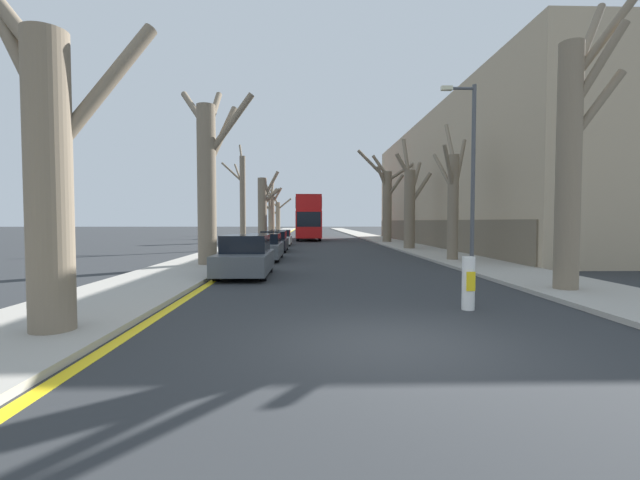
# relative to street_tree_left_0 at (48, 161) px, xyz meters

# --- Properties ---
(ground_plane) EXTENTS (300.00, 300.00, 0.00)m
(ground_plane) POSITION_rel_street_tree_left_0_xyz_m (5.82, -0.78, -3.01)
(ground_plane) COLOR #2B2D30
(sidewalk_left) EXTENTS (3.22, 120.00, 0.12)m
(sidewalk_left) POSITION_rel_street_tree_left_0_xyz_m (-0.49, 49.22, -2.95)
(sidewalk_left) COLOR #A39E93
(sidewalk_left) RESTS_ON ground
(sidewalk_right) EXTENTS (3.22, 120.00, 0.12)m
(sidewalk_right) POSITION_rel_street_tree_left_0_xyz_m (12.12, 49.22, -2.95)
(sidewalk_right) COLOR #A39E93
(sidewalk_right) RESTS_ON ground
(building_facade_right) EXTENTS (10.08, 36.89, 10.31)m
(building_facade_right) POSITION_rel_street_tree_left_0_xyz_m (18.73, 27.59, 2.14)
(building_facade_right) COLOR tan
(building_facade_right) RESTS_ON ground
(kerb_line_stripe) EXTENTS (0.24, 120.00, 0.01)m
(kerb_line_stripe) POSITION_rel_street_tree_left_0_xyz_m (1.30, 49.22, -3.00)
(kerb_line_stripe) COLOR yellow
(kerb_line_stripe) RESTS_ON ground
(street_tree_left_0) EXTENTS (3.67, 1.42, 6.89)m
(street_tree_left_0) POSITION_rel_street_tree_left_0_xyz_m (0.00, 0.00, 0.00)
(street_tree_left_0) COLOR #7A6B56
(street_tree_left_0) RESTS_ON ground
(street_tree_left_1) EXTENTS (3.72, 2.47, 8.07)m
(street_tree_left_1) POSITION_rel_street_tree_left_0_xyz_m (0.11, 11.33, 1.02)
(street_tree_left_1) COLOR #7A6B56
(street_tree_left_1) RESTS_ON ground
(street_tree_left_2) EXTENTS (1.75, 2.22, 7.50)m
(street_tree_left_2) POSITION_rel_street_tree_left_0_xyz_m (-0.16, 22.70, 0.53)
(street_tree_left_2) COLOR #7A6B56
(street_tree_left_2) RESTS_ON ground
(street_tree_left_3) EXTENTS (2.22, 1.31, 6.91)m
(street_tree_left_3) POSITION_rel_street_tree_left_0_xyz_m (0.12, 34.37, 0.32)
(street_tree_left_3) COLOR #7A6B56
(street_tree_left_3) RESTS_ON ground
(street_tree_left_4) EXTENTS (2.81, 2.69, 7.34)m
(street_tree_left_4) POSITION_rel_street_tree_left_0_xyz_m (-0.03, 45.16, 0.21)
(street_tree_left_4) COLOR #7A6B56
(street_tree_left_4) RESTS_ON ground
(street_tree_left_5) EXTENTS (4.43, 1.89, 7.10)m
(street_tree_left_5) POSITION_rel_street_tree_left_0_xyz_m (-0.05, 55.85, -0.07)
(street_tree_left_5) COLOR #7A6B56
(street_tree_left_5) RESTS_ON ground
(street_tree_right_0) EXTENTS (2.24, 2.40, 8.56)m
(street_tree_right_0) POSITION_rel_street_tree_left_0_xyz_m (11.69, 4.09, 0.93)
(street_tree_right_0) COLOR #7A6B56
(street_tree_right_0) RESTS_ON ground
(street_tree_right_1) EXTENTS (2.03, 3.31, 7.15)m
(street_tree_right_1) POSITION_rel_street_tree_left_0_xyz_m (11.54, 13.37, 0.10)
(street_tree_right_1) COLOR #7A6B56
(street_tree_right_1) RESTS_ON ground
(street_tree_right_2) EXTENTS (2.56, 2.90, 7.96)m
(street_tree_right_2) POSITION_rel_street_tree_left_0_xyz_m (11.55, 22.13, 0.28)
(street_tree_right_2) COLOR #7A6B56
(street_tree_right_2) RESTS_ON ground
(street_tree_right_3) EXTENTS (5.69, 2.02, 8.45)m
(street_tree_right_3) POSITION_rel_street_tree_left_0_xyz_m (11.65, 31.23, 0.91)
(street_tree_right_3) COLOR #7A6B56
(street_tree_right_3) RESTS_ON ground
(double_decker_bus) EXTENTS (2.56, 10.31, 4.57)m
(double_decker_bus) POSITION_rel_street_tree_left_0_xyz_m (4.54, 38.19, -0.42)
(double_decker_bus) COLOR red
(double_decker_bus) RESTS_ON ground
(parked_car_0) EXTENTS (1.80, 3.97, 1.48)m
(parked_car_0) POSITION_rel_street_tree_left_0_xyz_m (2.17, 8.02, -2.31)
(parked_car_0) COLOR #4C5156
(parked_car_0) RESTS_ON ground
(parked_car_1) EXTENTS (1.79, 4.59, 1.35)m
(parked_car_1) POSITION_rel_street_tree_left_0_xyz_m (2.17, 14.64, -2.36)
(parked_car_1) COLOR #4C5156
(parked_car_1) RESTS_ON ground
(parked_car_2) EXTENTS (1.80, 4.57, 1.33)m
(parked_car_2) POSITION_rel_street_tree_left_0_xyz_m (2.17, 21.05, -2.37)
(parked_car_2) COLOR black
(parked_car_2) RESTS_ON ground
(parked_car_3) EXTENTS (1.80, 4.36, 1.28)m
(parked_car_3) POSITION_rel_street_tree_left_0_xyz_m (2.17, 27.81, -2.39)
(parked_car_3) COLOR silver
(parked_car_3) RESTS_ON ground
(lamp_post) EXTENTS (1.40, 0.20, 7.35)m
(lamp_post) POSITION_rel_street_tree_left_0_xyz_m (10.89, 9.40, 1.13)
(lamp_post) COLOR #4C4F54
(lamp_post) RESTS_ON ground
(traffic_bollard) EXTENTS (0.28, 0.30, 1.19)m
(traffic_bollard) POSITION_rel_street_tree_left_0_xyz_m (8.03, 1.96, -2.41)
(traffic_bollard) COLOR white
(traffic_bollard) RESTS_ON ground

